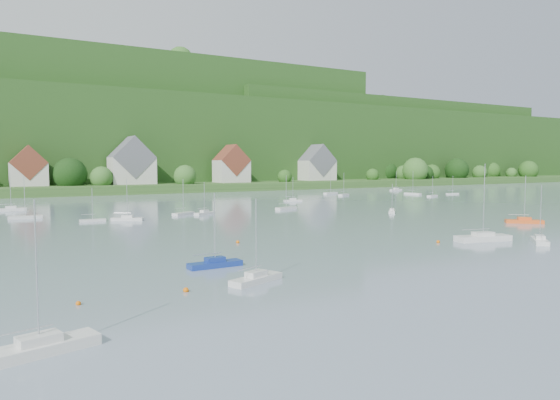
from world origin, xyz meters
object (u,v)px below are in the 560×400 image
Objects in this scene: near_sailboat_1 at (215,263)px; near_sailboat_5 at (524,221)px; near_sailboat_3 at (540,240)px; near_sailboat_6 at (256,278)px; near_sailboat_4 at (483,237)px; near_sailboat_0 at (39,346)px.

near_sailboat_5 is at bearing 5.93° from near_sailboat_1.
near_sailboat_3 reaches higher than near_sailboat_6.
near_sailboat_1 is 1.01× the size of near_sailboat_6.
near_sailboat_1 reaches higher than near_sailboat_6.
near_sailboat_4 reaches higher than near_sailboat_5.
near_sailboat_0 reaches higher than near_sailboat_1.
near_sailboat_5 is (19.15, 15.76, 0.02)m from near_sailboat_3.
near_sailboat_1 is (18.13, 17.98, -0.03)m from near_sailboat_0.
near_sailboat_4 reaches higher than near_sailboat_3.
near_sailboat_4 is (39.43, -1.65, 0.09)m from near_sailboat_1.
near_sailboat_6 is at bearing -156.93° from near_sailboat_4.
near_sailboat_4 is at bearing -12.02° from near_sailboat_6.
near_sailboat_0 is at bearing -119.26° from near_sailboat_5.
near_sailboat_0 is 25.53m from near_sailboat_1.
near_sailboat_5 reaches higher than near_sailboat_6.
near_sailboat_0 is 21.08m from near_sailboat_6.
near_sailboat_5 is at bearing 37.15° from near_sailboat_4.
near_sailboat_3 is at bearing -4.03° from near_sailboat_0.
near_sailboat_3 is at bearing -19.61° from near_sailboat_6.
near_sailboat_1 is 0.90× the size of near_sailboat_5.
near_sailboat_4 reaches higher than near_sailboat_6.
near_sailboat_5 is (24.37, 10.75, -0.07)m from near_sailboat_4.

